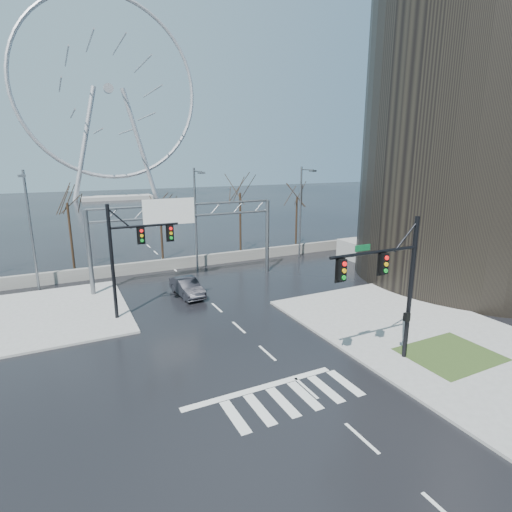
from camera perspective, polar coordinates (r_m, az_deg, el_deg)
ground at (r=23.58m, az=1.62°, el=-13.69°), size 260.00×260.00×0.00m
sidewalk_right_ext at (r=30.51m, az=16.71°, el=-7.55°), size 12.00×10.00×0.15m
sidewalk_far at (r=32.28m, az=-27.05°, el=-7.33°), size 10.00×12.00×0.15m
grass_strip at (r=25.56m, az=25.99°, el=-12.51°), size 5.00×4.00×0.02m
tower_podium at (r=48.07m, az=28.58°, el=0.25°), size 22.00×18.00×2.00m
barrier_wall at (r=40.99m, az=-11.69°, el=-1.08°), size 52.00×0.50×1.10m
signal_mast_near at (r=21.68m, az=19.02°, el=-3.07°), size 5.52×0.41×8.00m
signal_mast_far at (r=28.32m, az=-17.70°, el=0.81°), size 4.72×0.41×8.00m
sign_gantry at (r=35.17m, az=-10.49°, el=4.25°), size 16.36×0.40×7.60m
streetlight_left at (r=36.96m, az=-29.61°, el=4.24°), size 0.50×2.55×10.00m
streetlight_mid at (r=38.79m, az=-8.49°, el=6.27°), size 0.50×2.55×10.00m
streetlight_right at (r=43.99m, az=6.63°, el=7.21°), size 0.50×2.55×10.00m
tree_left at (r=42.20m, az=-25.27°, el=5.83°), size 3.75×3.75×7.50m
tree_center at (r=44.41m, az=-13.52°, el=6.05°), size 3.25×3.25×6.50m
tree_right at (r=46.22m, az=-2.29°, el=8.02°), size 3.90×3.90×7.80m
tree_far_right at (r=50.53m, az=5.85°, el=7.54°), size 3.40×3.40×6.80m
ferris_wheel at (r=115.39m, az=-20.27°, el=20.62°), size 45.00×6.00×50.91m
car at (r=32.87m, az=-9.81°, el=-4.38°), size 1.89×4.55×1.47m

